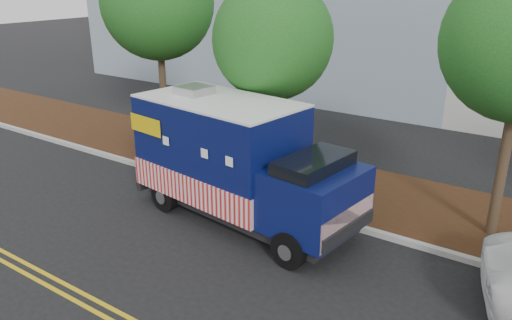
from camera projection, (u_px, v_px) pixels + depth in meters
The scene contains 9 objects.
ground at pixel (244, 224), 13.43m from camera, with size 120.00×120.00×0.00m, color black.
curb at pixel (271, 203), 14.49m from camera, with size 120.00×0.18×0.15m, color #9E9E99.
mulch_strip at pixel (306, 180), 16.11m from camera, with size 120.00×4.00×0.15m, color black.
centerline_near at pixel (114, 310), 9.98m from camera, with size 120.00×0.10×0.01m, color gold.
centerline_far at pixel (104, 317), 9.79m from camera, with size 120.00×0.10×0.01m, color gold.
tree_a at pixel (158, 3), 17.90m from camera, with size 4.09×4.09×7.38m.
tree_b at pixel (273, 40), 14.61m from camera, with size 3.58×3.58×6.30m.
sign_post at pixel (211, 148), 15.63m from camera, with size 0.06×0.06×2.40m, color #473828.
food_truck at pixel (236, 163), 13.35m from camera, with size 6.77×3.22×3.44m.
Camera 1 is at (7.01, -9.71, 6.33)m, focal length 35.00 mm.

